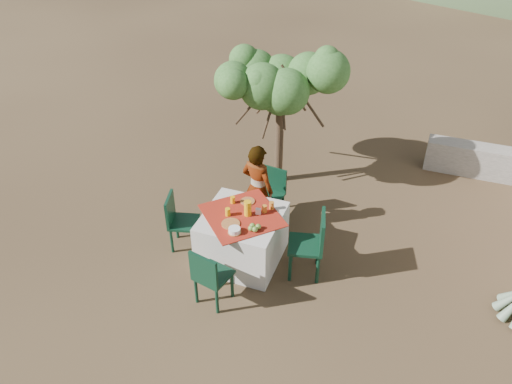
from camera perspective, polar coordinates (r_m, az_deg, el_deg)
ground at (r=7.14m, az=-2.40°, el=-7.20°), size 160.00×160.00×0.00m
table at (r=6.84m, az=-1.57°, el=-5.16°), size 1.30×1.30×0.76m
chair_far at (r=7.56m, az=1.81°, el=0.06°), size 0.42×0.42×0.82m
chair_near at (r=6.18m, az=-5.33°, el=-9.48°), size 0.48×0.48×0.86m
chair_left at (r=7.07m, az=-8.85°, el=-3.09°), size 0.48×0.48×0.85m
chair_right at (r=6.56m, az=6.42°, el=-5.72°), size 0.54×0.54×0.97m
person at (r=7.19m, az=0.17°, el=0.41°), size 0.59×0.46×1.41m
shrub_tree at (r=7.88m, az=3.45°, el=11.68°), size 1.79×1.76×2.11m
stone_wall at (r=9.52m, az=26.57°, el=2.78°), size 2.60×0.35×0.55m
plate_far at (r=6.83m, az=-0.99°, el=-1.07°), size 0.20×0.20×0.01m
plate_near at (r=6.45m, az=-2.91°, el=-3.64°), size 0.24×0.24×0.01m
glass_far at (r=6.79m, az=-2.68°, el=-0.90°), size 0.06×0.06×0.10m
glass_near at (r=6.57m, az=-3.25°, el=-2.29°), size 0.07×0.07×0.11m
juice_pitcher at (r=6.53m, az=-0.95°, el=-1.88°), size 0.10×0.10×0.22m
bowl_plate at (r=6.32m, az=-2.47°, el=-4.60°), size 0.17×0.17×0.01m
white_bowl at (r=6.30m, az=-2.48°, el=-4.37°), size 0.15×0.15×0.06m
jar_left at (r=6.62m, az=0.97°, el=-1.94°), size 0.07×0.07×0.11m
jar_right at (r=6.68m, az=1.80°, el=-1.53°), size 0.07×0.07×0.11m
napkin_holder at (r=6.58m, az=0.26°, el=-2.23°), size 0.08×0.05×0.09m
fruit_cluster at (r=6.33m, az=-0.21°, el=-4.08°), size 0.15×0.14×0.07m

